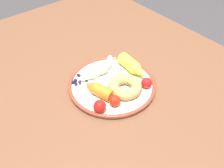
% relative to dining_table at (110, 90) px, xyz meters
% --- Properties ---
extents(dining_table, '(1.24, 0.92, 0.75)m').
position_rel_dining_table_xyz_m(dining_table, '(0.00, 0.00, 0.00)').
color(dining_table, brown).
rests_on(dining_table, ground_plane).
extents(plate, '(0.29, 0.29, 0.02)m').
position_rel_dining_table_xyz_m(plate, '(0.05, -0.03, 0.09)').
color(plate, white).
rests_on(plate, dining_table).
extents(banana, '(0.08, 0.17, 0.03)m').
position_rel_dining_table_xyz_m(banana, '(-0.02, -0.03, 0.10)').
color(banana, beige).
rests_on(banana, plate).
extents(carrot_orange, '(0.11, 0.07, 0.04)m').
position_rel_dining_table_xyz_m(carrot_orange, '(0.06, -0.10, 0.11)').
color(carrot_orange, orange).
rests_on(carrot_orange, plate).
extents(carrot_yellow, '(0.13, 0.05, 0.04)m').
position_rel_dining_table_xyz_m(carrot_yellow, '(0.05, 0.06, 0.11)').
color(carrot_yellow, yellow).
rests_on(carrot_yellow, plate).
extents(donut, '(0.15, 0.15, 0.04)m').
position_rel_dining_table_xyz_m(donut, '(0.10, -0.02, 0.11)').
color(donut, tan).
rests_on(donut, plate).
extents(blueberry_pile, '(0.05, 0.05, 0.02)m').
position_rel_dining_table_xyz_m(blueberry_pile, '(-0.03, -0.11, 0.10)').
color(blueberry_pile, '#191638').
rests_on(blueberry_pile, plate).
extents(tomato_near, '(0.04, 0.04, 0.04)m').
position_rel_dining_table_xyz_m(tomato_near, '(0.13, 0.04, 0.11)').
color(tomato_near, red).
rests_on(tomato_near, plate).
extents(tomato_mid, '(0.04, 0.04, 0.04)m').
position_rel_dining_table_xyz_m(tomato_mid, '(0.12, -0.14, 0.11)').
color(tomato_mid, red).
rests_on(tomato_mid, plate).
extents(tomato_far, '(0.04, 0.04, 0.04)m').
position_rel_dining_table_xyz_m(tomato_far, '(0.13, -0.09, 0.11)').
color(tomato_far, red).
rests_on(tomato_far, plate).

